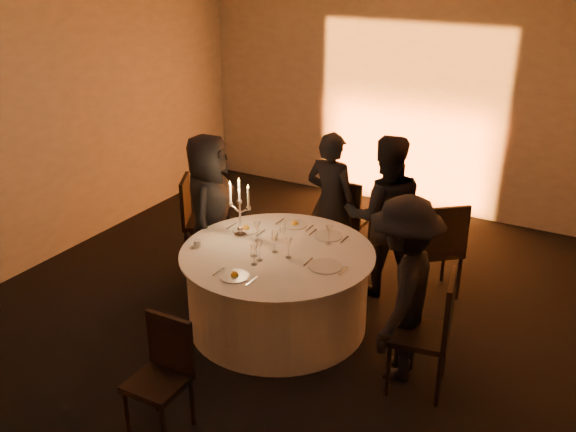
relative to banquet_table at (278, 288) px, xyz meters
The scene contains 30 objects.
floor 0.38m from the banquet_table, ahead, with size 7.00×7.00×0.00m, color black.
wall_back 3.67m from the banquet_table, 90.00° to the left, with size 7.00×7.00×0.00m, color #B1ADA5.
wall_left 3.20m from the banquet_table, behind, with size 7.00×7.00×0.00m, color #B1ADA5.
uplighter_fixture 3.22m from the banquet_table, 90.00° to the left, with size 0.25×0.12×0.10m, color black.
banquet_table is the anchor object (origin of this frame).
chair_left 1.61m from the banquet_table, 154.45° to the left, with size 0.60×0.60×1.01m.
chair_back_left 1.59m from the banquet_table, 90.30° to the left, with size 0.43×0.43×0.97m.
chair_back_right 1.72m from the banquet_table, 47.25° to the left, with size 0.64×0.64×1.04m.
chair_right 1.58m from the banquet_table, ahead, with size 0.53×0.53×1.05m.
chair_front 1.63m from the banquet_table, 91.02° to the right, with size 0.40×0.40×0.90m.
guest_left 1.20m from the banquet_table, 159.21° to the left, with size 0.80×0.52×1.64m, color black.
guest_back_left 1.33m from the banquet_table, 92.89° to the left, with size 0.58×0.38×1.58m, color black.
guest_back_right 1.34m from the banquet_table, 60.80° to the left, with size 0.82×0.64×1.69m, color black.
guest_right 1.33m from the banquet_table, ahead, with size 1.03×0.59×1.60m, color black.
plate_left 0.70m from the banquet_table, 152.99° to the left, with size 0.36×0.27×0.08m.
plate_back_left 0.73m from the banquet_table, 103.81° to the left, with size 0.36×0.25×0.08m.
plate_back_right 0.70m from the banquet_table, 62.91° to the left, with size 0.35×0.28×0.01m.
plate_right 0.65m from the banquet_table, ahead, with size 0.36×0.30×0.01m.
plate_front 0.72m from the banquet_table, 96.98° to the right, with size 0.36×0.25×0.08m.
coffee_cup 0.86m from the banquet_table, 158.33° to the right, with size 0.11×0.11×0.07m.
candelabra 0.77m from the banquet_table, 165.89° to the left, with size 0.25×0.12×0.59m.
wine_glass_a 0.55m from the banquet_table, 20.90° to the right, with size 0.07×0.07×0.19m.
wine_glass_b 0.61m from the banquet_table, 158.60° to the left, with size 0.07×0.07×0.19m.
wine_glass_c 0.58m from the banquet_table, 101.83° to the right, with size 0.07×0.07×0.19m.
wine_glass_d 0.52m from the banquet_table, 125.20° to the right, with size 0.07×0.07×0.19m.
wine_glass_e 0.73m from the banquet_table, 46.45° to the left, with size 0.07×0.07×0.19m.
wine_glass_f 0.62m from the banquet_table, 98.74° to the right, with size 0.07×0.07×0.19m.
tumbler_a 0.49m from the banquet_table, 127.67° to the right, with size 0.07×0.07×0.09m, color silver.
tumbler_b 0.61m from the banquet_table, 113.13° to the left, with size 0.07×0.07×0.09m, color silver.
tumbler_c 0.50m from the banquet_table, 125.10° to the left, with size 0.07×0.07×0.09m, color silver.
Camera 1 is at (2.66, -4.55, 3.39)m, focal length 40.00 mm.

